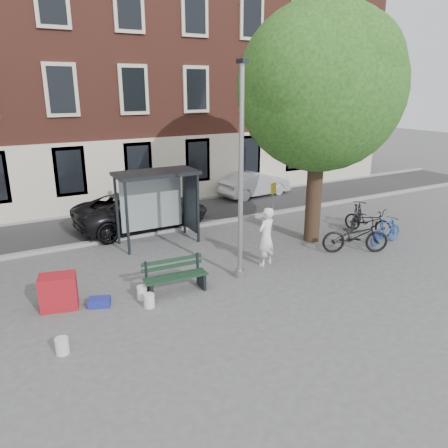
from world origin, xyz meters
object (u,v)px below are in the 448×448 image
Objects in this scene: bike_d at (357,215)px; bench at (175,278)px; lamppost at (241,186)px; bike_a at (355,236)px; car_dark at (143,210)px; bike_b at (386,231)px; car_silver at (255,184)px; bike_c at (368,220)px; painter at (266,237)px; red_stand at (59,292)px; notice_sign at (273,196)px; bus_shelter at (166,189)px.

bench is at bearing 68.83° from bike_d.
lamppost is 4.99m from bike_a.
bike_b is at bearing -135.67° from car_dark.
bike_b is at bearing 174.22° from car_silver.
bike_c reaches higher than bench.
painter is 1.06× the size of bench.
bike_c is 11.45m from red_stand.
car_silver reaches higher than bike_d.
painter is 2.09× the size of red_stand.
bike_b is 0.84× the size of bike_c.
bike_d is at bearing -124.58° from car_dark.
notice_sign reaches higher than car_dark.
bike_a is 0.58× the size of car_silver.
car_dark is at bearing 98.33° from bus_shelter.
lamppost reaches higher than bike_a.
bike_b is 0.31× the size of car_dark.
bike_b is 8.34m from car_silver.
bike_a reaches higher than bench.
bike_d is (5.30, 1.33, -0.41)m from painter.
lamppost is at bearing -156.89° from notice_sign.
lamppost is 1.58× the size of car_silver.
painter is at bearing -148.53° from notice_sign.
notice_sign is (-2.54, -5.11, 0.74)m from car_silver.
bike_a is 2.49× the size of red_stand.
bike_d is 6.55m from car_silver.
notice_sign is (2.22, 2.75, 0.44)m from painter.
bus_shelter is at bearing -83.93° from painter.
painter is at bearing 10.11° from bench.
bike_d is (8.55, 1.69, 0.12)m from bench.
bike_d is 8.53m from car_dark.
red_stand is at bearing -22.02° from painter.
painter is at bearing 107.32° from bike_a.
car_dark is at bearing 44.09° from bike_b.
bus_shelter reaches higher than bike_a.
bus_shelter reaches higher than painter.
bike_c reaches higher than bike_b.
bike_c is (1.95, 1.25, -0.08)m from bike_a.
car_dark is at bearing 101.65° from car_silver.
bike_b is at bearing 2.86° from bench.
bike_b is (6.69, -4.18, -1.43)m from bus_shelter.
painter is at bearing -164.13° from car_dark.
red_stand is (-9.49, 0.80, -0.14)m from bike_a.
car_dark is 5.91× the size of red_stand.
car_silver reaches higher than bike_c.
bike_d is 1.98× the size of red_stand.
lamppost is 6.90m from bike_c.
bench is 6.54m from bike_a.
car_dark is 5.20m from notice_sign.
bike_d reaches higher than bench.
car_silver is at bearing 17.42° from bike_a.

